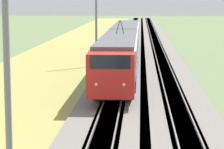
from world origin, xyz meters
TOP-DOWN VIEW (x-y plane):
  - ballast_main at (50.00, 0.00)m, footprint 240.00×4.40m
  - ballast_adjacent at (50.00, -3.89)m, footprint 240.00×4.40m
  - track_main at (50.00, 0.00)m, footprint 240.00×1.57m
  - track_adjacent at (50.00, -3.89)m, footprint 240.00×1.57m
  - grass_verge at (50.00, 7.06)m, footprint 240.00×11.31m
  - passenger_train at (42.11, 0.00)m, footprint 41.90×2.87m
  - catenary_mast_near at (8.35, 2.55)m, footprint 0.22×2.56m
  - catenary_mast_mid at (42.63, 2.55)m, footprint 0.22×2.56m

SIDE VIEW (x-z plane):
  - grass_verge at x=50.00m, z-range 0.00..0.12m
  - ballast_main at x=50.00m, z-range 0.00..0.30m
  - ballast_adjacent at x=50.00m, z-range 0.00..0.30m
  - track_main at x=50.00m, z-range -0.07..0.38m
  - track_adjacent at x=50.00m, z-range -0.07..0.38m
  - passenger_train at x=42.11m, z-range -0.17..4.72m
  - catenary_mast_mid at x=42.63m, z-range 0.14..8.77m
  - catenary_mast_near at x=8.35m, z-range 0.14..9.08m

